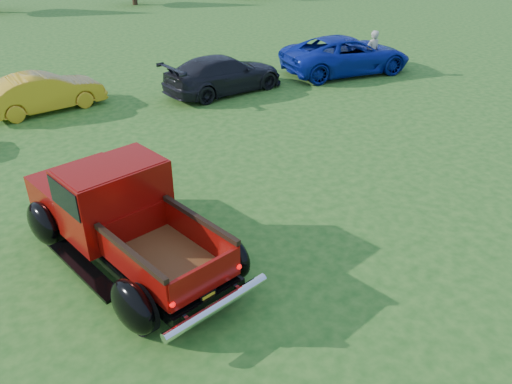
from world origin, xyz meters
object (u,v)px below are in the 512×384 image
(show_car_yellow, at_px, (44,92))
(show_car_grey, at_px, (224,74))
(spectator, at_px, (372,53))
(show_car_blue, at_px, (346,55))
(pickup_truck, at_px, (117,213))

(show_car_yellow, distance_m, show_car_grey, 5.93)
(spectator, bearing_deg, show_car_grey, -7.39)
(show_car_grey, xyz_separation_m, show_car_blue, (5.30, 0.05, 0.08))
(show_car_blue, bearing_deg, spectator, -125.21)
(show_car_yellow, relative_size, spectator, 2.17)
(pickup_truck, relative_size, spectator, 3.07)
(show_car_yellow, distance_m, show_car_blue, 11.20)
(show_car_grey, distance_m, spectator, 6.09)
(show_car_grey, bearing_deg, pickup_truck, 134.08)
(show_car_grey, distance_m, show_car_blue, 5.30)
(show_car_grey, bearing_deg, show_car_blue, -100.23)
(pickup_truck, distance_m, show_car_blue, 13.59)
(pickup_truck, height_order, spectator, pickup_truck)
(show_car_yellow, relative_size, show_car_grey, 0.83)
(spectator, bearing_deg, show_car_blue, -41.73)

